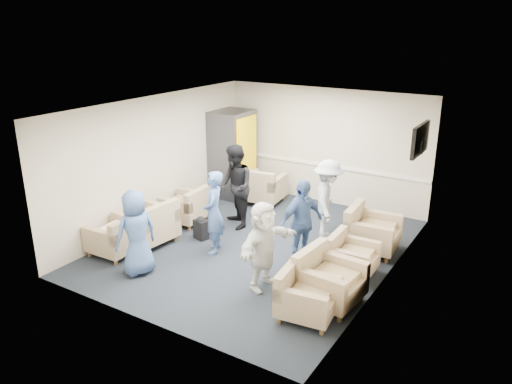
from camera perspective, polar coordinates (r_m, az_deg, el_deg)
The scene contains 25 objects.
floor at distance 9.70m, azimuth 0.09°, elevation -6.20°, with size 6.00×6.00×0.00m, color black.
ceiling at distance 8.88m, azimuth 0.10°, elevation 9.75°, with size 6.00×6.00×0.00m, color silver.
back_wall at distance 11.76m, azimuth 7.81°, elevation 5.20°, with size 5.00×0.02×2.70m, color beige.
front_wall at distance 6.99m, azimuth -12.96°, elevation -4.99°, with size 5.00×0.02×2.70m, color beige.
left_wall at distance 10.67m, azimuth -11.43°, elevation 3.54°, with size 0.02×6.00×2.70m, color beige.
right_wall at distance 8.24m, azimuth 15.07°, elevation -1.40°, with size 0.02×6.00×2.70m, color beige.
chair_rail at distance 11.86m, azimuth 7.68°, elevation 3.07°, with size 4.98×0.04×0.06m, color white.
tv at distance 9.74m, azimuth 18.25°, elevation 5.71°, with size 0.10×1.00×0.58m.
armchair_left_near at distance 9.59m, azimuth -15.60°, elevation -5.12°, with size 0.83×0.83×0.65m.
armchair_left_mid at distance 9.88m, azimuth -12.10°, elevation -3.80°, with size 1.02×1.02×0.75m.
armchair_left_far at distance 10.77m, azimuth -7.88°, elevation -1.79°, with size 0.89×0.89×0.67m.
armchair_right_near at distance 7.46m, azimuth 5.56°, elevation -11.89°, with size 0.88×0.88×0.63m.
armchair_right_midnear at distance 7.83m, azimuth 8.07°, elevation -10.05°, with size 0.96×0.96×0.71m.
armchair_right_midfar at distance 8.74m, azimuth 10.67°, elevation -7.36°, with size 0.77×0.77×0.60m.
armchair_right_far at distance 9.63m, azimuth 12.84°, elevation -4.52°, with size 0.97×0.97×0.73m.
armchair_corner at distance 11.78m, azimuth 0.69°, elevation 0.41°, with size 1.01×1.01×0.73m.
vending_machine at distance 12.20m, azimuth -2.73°, elevation 4.40°, with size 0.85×1.00×2.10m.
backpack at distance 9.97m, azimuth -6.30°, elevation -4.02°, with size 0.32×0.26×0.48m.
pillow at distance 9.52m, azimuth -15.74°, elevation -4.13°, with size 0.50×0.37×0.14m, color white.
person_front_left at distance 8.66m, azimuth -13.54°, elevation -4.56°, with size 0.73×0.48×1.50m, color #3D5B93.
person_mid_left at distance 9.21m, azimuth -4.86°, elevation -2.35°, with size 0.57×0.38×1.57m, color #3D5B93.
person_back_left at distance 10.28m, azimuth -2.41°, elevation 0.58°, with size 0.86×0.67×1.76m, color black.
person_back_right at distance 9.86m, azimuth 8.20°, elevation -0.89°, with size 1.04×0.60×1.61m, color silver.
person_mid_right at distance 8.79m, azimuth 5.22°, elevation -3.48°, with size 0.92×0.38×1.56m, color #3D5B93.
person_front_right at distance 8.00m, azimuth 0.87°, elevation -6.13°, with size 1.36×0.43×1.47m, color silver.
Camera 1 is at (4.59, -7.46, 4.15)m, focal length 35.00 mm.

